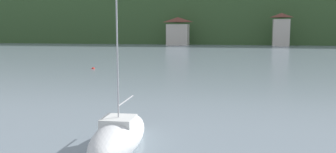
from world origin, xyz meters
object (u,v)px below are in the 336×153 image
at_px(sailboat_mid_2, 119,136).
at_px(shore_building_west, 178,32).
at_px(shore_building_westcentral, 281,30).
at_px(mooring_buoy_far, 93,69).

bearing_deg(sailboat_mid_2, shore_building_west, -174.12).
bearing_deg(sailboat_mid_2, shore_building_westcentral, 167.72).
distance_m(shore_building_westcentral, mooring_buoy_far, 76.35).
relative_size(sailboat_mid_2, mooring_buoy_far, 19.61).
xyz_separation_m(shore_building_westcentral, mooring_buoy_far, (-26.49, -71.46, -4.63)).
xyz_separation_m(shore_building_west, shore_building_westcentral, (30.60, -0.41, 0.44)).
relative_size(shore_building_westcentral, sailboat_mid_2, 1.28).
height_order(shore_building_westcentral, mooring_buoy_far, shore_building_westcentral).
bearing_deg(shore_building_west, mooring_buoy_far, -86.73).
distance_m(shore_building_west, shore_building_westcentral, 30.60).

